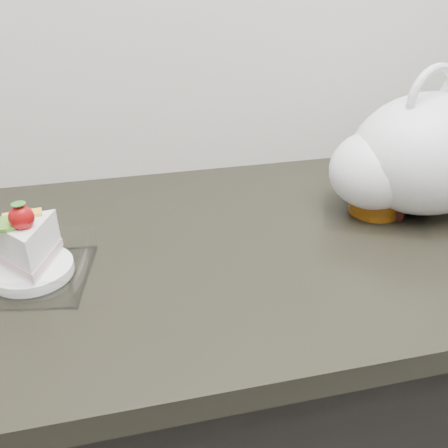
# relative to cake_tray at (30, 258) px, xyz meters

# --- Properties ---
(counter) EXTENTS (2.04, 0.64, 0.90)m
(counter) POSITION_rel_cake_tray_xyz_m (0.42, 0.04, -0.48)
(counter) COLOR black
(counter) RESTS_ON ground
(cake_tray) EXTENTS (0.19, 0.19, 0.13)m
(cake_tray) POSITION_rel_cake_tray_xyz_m (0.00, 0.00, 0.00)
(cake_tray) COLOR white
(cake_tray) RESTS_ON counter
(mooncake_wrap) EXTENTS (0.24, 0.23, 0.04)m
(mooncake_wrap) POSITION_rel_cake_tray_xyz_m (0.60, 0.07, -0.02)
(mooncake_wrap) COLOR white
(mooncake_wrap) RESTS_ON counter
(plastic_bag) EXTENTS (0.35, 0.26, 0.27)m
(plastic_bag) POSITION_rel_cake_tray_xyz_m (0.67, 0.07, 0.07)
(plastic_bag) COLOR white
(plastic_bag) RESTS_ON counter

